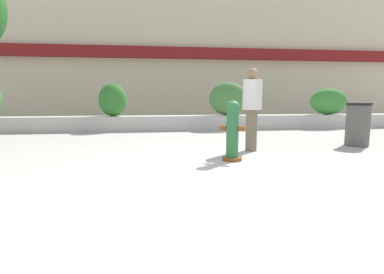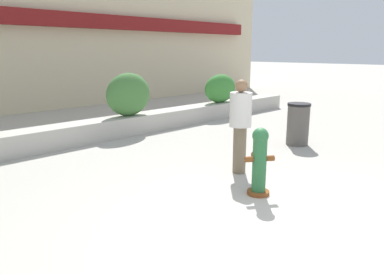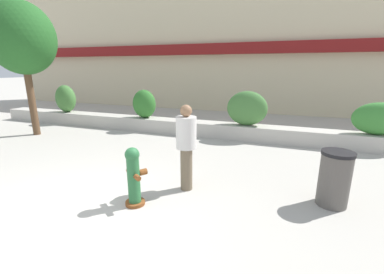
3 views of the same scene
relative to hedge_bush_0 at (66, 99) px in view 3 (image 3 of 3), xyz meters
name	(u,v)px [view 3 (image 3 of 3)]	position (x,y,z in m)	size (l,w,h in m)	color
ground_plane	(62,223)	(5.85, -6.00, -1.08)	(120.00, 120.00, 0.00)	#B2ADA3
building_facade	(229,37)	(5.85, 5.98, 2.90)	(30.00, 1.36, 8.00)	beige
planter_wall_low	(191,128)	(5.85, 0.00, -0.83)	(18.00, 0.70, 0.50)	#B7B2A8
hedge_bush_0	(66,99)	(0.00, 0.00, 0.00)	(0.93, 0.70, 1.17)	#427538
hedge_bush_1	(144,104)	(3.91, 0.00, -0.04)	(0.93, 0.70, 1.08)	#2D6B28
hedge_bush_2	(247,108)	(7.85, 0.00, -0.01)	(1.34, 0.67, 1.15)	#427538
hedge_bush_3	(379,119)	(11.63, 0.00, -0.11)	(1.42, 0.59, 0.95)	#387F33
fire_hydrant	(134,176)	(6.64, -5.09, -0.53)	(0.49, 0.49, 1.08)	brown
street_tree	(22,39)	(0.47, -1.98, 2.25)	(2.29, 2.06, 4.56)	brown
pedestrian	(186,143)	(7.30, -4.20, -0.10)	(0.56, 0.56, 1.73)	brown
trash_bin	(334,179)	(9.98, -3.88, -0.58)	(0.55, 0.55, 1.01)	#56514C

